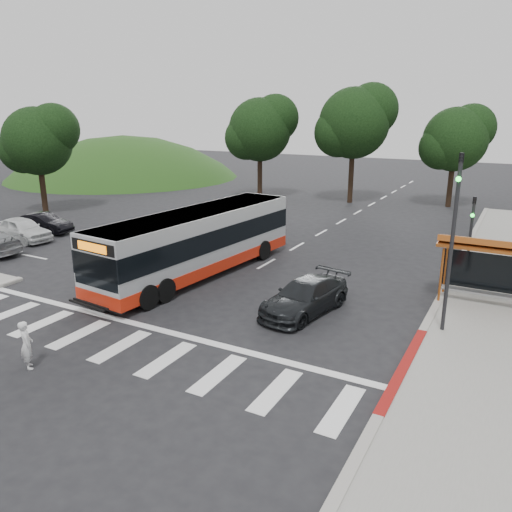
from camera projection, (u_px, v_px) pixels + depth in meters
The scene contains 18 objects.
ground at pixel (203, 300), 21.48m from camera, with size 140.00×140.00×0.00m, color black.
sidewalk_east at pixel (496, 285), 23.18m from camera, with size 4.00×40.00×0.12m, color gray.
curb_east at pixel (451, 278), 24.09m from camera, with size 0.30×40.00×0.15m, color #9E9991.
curb_east_red at pixel (404, 368), 15.65m from camera, with size 0.32×6.00×0.15m, color maroon.
hillside_nw at pixel (125, 177), 61.44m from camera, with size 44.00×44.00×10.00m, color #1B4516.
crosswalk_ladder at pixel (121, 346), 17.26m from camera, with size 18.00×2.60×0.01m, color silver.
bus_shelter at pixel (493, 252), 20.18m from camera, with size 4.20×1.60×2.86m.
traffic_signal_ne_tall at pixel (453, 230), 17.26m from camera, with size 0.18×0.37×6.50m.
traffic_signal_ne_short at pixel (471, 229), 23.55m from camera, with size 0.18×0.37×4.00m.
tree_north_a at pixel (355, 122), 42.41m from camera, with size 6.60×6.15×10.17m.
tree_north_b at pixel (456, 138), 40.79m from camera, with size 5.72×5.33×8.43m.
tree_north_c at pixel (261, 129), 44.56m from camera, with size 6.16×5.74×9.30m.
tree_west_a at pixel (39, 140), 38.42m from camera, with size 5.72×5.33×8.43m.
transit_bus at pixel (198, 243), 24.42m from camera, with size 2.67×12.31×3.18m, color silver, non-canonical shape.
pedestrian at pixel (27, 345), 15.61m from camera, with size 0.58×0.38×1.59m, color silver.
dark_sedan at pixel (305, 297), 19.98m from camera, with size 1.89×4.65×1.35m, color black.
west_car_white at pixel (22, 229), 31.05m from camera, with size 1.74×4.33×1.48m, color silver.
west_car_black at pixel (44, 223), 33.13m from camera, with size 1.39×3.99×1.31m, color black.
Camera 1 is at (11.61, -16.55, 7.84)m, focal length 35.00 mm.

